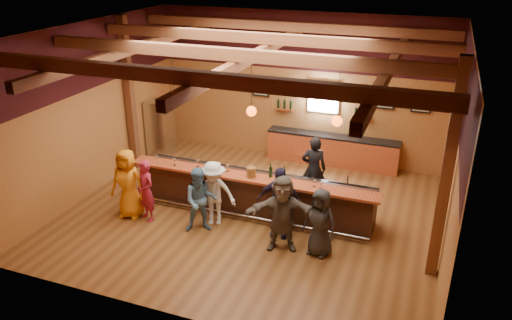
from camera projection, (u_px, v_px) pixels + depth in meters
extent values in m
plane|color=brown|center=(252.00, 213.00, 12.59)|extent=(9.00, 9.00, 0.00)
cube|color=#975A29|center=(299.00, 88.00, 15.13)|extent=(9.00, 0.04, 4.50)
cube|color=#975A29|center=(165.00, 207.00, 8.25)|extent=(9.00, 0.04, 4.50)
cube|color=#975A29|center=(92.00, 109.00, 13.14)|extent=(0.04, 8.00, 4.50)
cube|color=#975A29|center=(456.00, 156.00, 10.25)|extent=(0.04, 8.00, 4.50)
cube|color=brown|center=(251.00, 32.00, 10.80)|extent=(9.00, 8.00, 0.04)
cube|color=black|center=(300.00, 41.00, 14.56)|extent=(9.00, 0.01, 1.70)
cube|color=black|center=(86.00, 56.00, 12.57)|extent=(0.01, 8.00, 1.70)
cube|color=black|center=(466.00, 89.00, 9.70)|extent=(0.01, 8.00, 1.70)
cube|color=#592E19|center=(129.00, 95.00, 14.38)|extent=(0.22, 0.22, 4.50)
cube|color=#592E19|center=(447.00, 174.00, 9.44)|extent=(0.22, 0.22, 4.50)
cube|color=#592E19|center=(187.00, 77.00, 8.34)|extent=(8.80, 0.20, 0.25)
cube|color=#592E19|center=(233.00, 55.00, 10.06)|extent=(8.80, 0.20, 0.25)
cube|color=#592E19|center=(266.00, 38.00, 11.78)|extent=(8.80, 0.20, 0.25)
cube|color=#592E19|center=(291.00, 26.00, 13.50)|extent=(8.80, 0.20, 0.25)
cube|color=#592E19|center=(135.00, 48.00, 11.98)|extent=(0.18, 7.80, 0.22)
cube|color=#592E19|center=(251.00, 57.00, 11.02)|extent=(0.18, 7.80, 0.22)
cube|color=#592E19|center=(390.00, 68.00, 10.05)|extent=(0.18, 7.80, 0.22)
cube|color=black|center=(252.00, 195.00, 12.38)|extent=(6.00, 0.60, 1.05)
cube|color=#93381A|center=(249.00, 178.00, 12.00)|extent=(6.30, 0.50, 0.06)
cube|color=black|center=(257.00, 174.00, 12.55)|extent=(6.00, 0.48, 0.05)
cube|color=black|center=(257.00, 191.00, 12.73)|extent=(6.00, 0.48, 0.90)
cube|color=silver|center=(335.00, 188.00, 11.92)|extent=(0.45, 0.40, 0.14)
cube|color=silver|center=(356.00, 192.00, 11.76)|extent=(0.45, 0.40, 0.14)
cylinder|color=silver|center=(246.00, 216.00, 12.17)|extent=(6.00, 0.06, 0.06)
cube|color=#93381A|center=(332.00, 151.00, 15.22)|extent=(4.00, 0.50, 0.90)
cube|color=black|center=(333.00, 136.00, 15.03)|extent=(4.00, 0.52, 0.05)
cube|color=silver|center=(324.00, 97.00, 14.91)|extent=(0.95, 0.08, 0.95)
cube|color=white|center=(323.00, 97.00, 14.87)|extent=(0.78, 0.01, 0.78)
cube|color=black|center=(261.00, 89.00, 15.52)|extent=(0.55, 0.04, 0.45)
cube|color=silver|center=(261.00, 89.00, 15.50)|extent=(0.45, 0.01, 0.35)
cube|color=black|center=(385.00, 101.00, 14.30)|extent=(0.55, 0.04, 0.45)
cube|color=silver|center=(385.00, 102.00, 14.28)|extent=(0.45, 0.01, 0.35)
cube|color=black|center=(421.00, 105.00, 13.98)|extent=(0.55, 0.04, 0.45)
cube|color=silver|center=(421.00, 105.00, 13.96)|extent=(0.45, 0.01, 0.35)
cube|color=#93381A|center=(284.00, 109.00, 15.43)|extent=(0.60, 0.18, 0.04)
cylinder|color=black|center=(278.00, 104.00, 15.44)|extent=(0.07, 0.07, 0.26)
cylinder|color=black|center=(284.00, 105.00, 15.37)|extent=(0.07, 0.07, 0.26)
cylinder|color=black|center=(291.00, 105.00, 15.31)|extent=(0.07, 0.07, 0.26)
cube|color=#93381A|center=(362.00, 118.00, 14.66)|extent=(0.60, 0.18, 0.04)
cylinder|color=black|center=(356.00, 112.00, 14.67)|extent=(0.07, 0.07, 0.26)
cylinder|color=black|center=(363.00, 113.00, 14.60)|extent=(0.07, 0.07, 0.26)
cylinder|color=black|center=(369.00, 114.00, 14.54)|extent=(0.07, 0.07, 0.26)
cylinder|color=black|center=(173.00, 77.00, 11.91)|extent=(0.01, 0.01, 1.25)
sphere|color=#FF4D0C|center=(175.00, 102.00, 12.16)|extent=(0.24, 0.24, 0.24)
cylinder|color=black|center=(251.00, 85.00, 11.26)|extent=(0.01, 0.01, 1.25)
sphere|color=#FF4D0C|center=(251.00, 111.00, 11.51)|extent=(0.24, 0.24, 0.24)
cylinder|color=black|center=(339.00, 93.00, 10.62)|extent=(0.01, 0.01, 1.25)
sphere|color=#FF4D0C|center=(337.00, 121.00, 10.87)|extent=(0.24, 0.24, 0.24)
cube|color=silver|center=(160.00, 128.00, 15.78)|extent=(0.70, 0.70, 1.80)
imported|color=orange|center=(128.00, 184.00, 12.15)|extent=(0.91, 0.64, 1.77)
imported|color=maroon|center=(146.00, 191.00, 12.03)|extent=(0.67, 0.58, 1.55)
imported|color=#537FA7|center=(201.00, 200.00, 11.55)|extent=(0.96, 0.88, 1.59)
imported|color=silver|center=(214.00, 194.00, 11.83)|extent=(1.17, 0.85, 1.62)
imported|color=#211C38|center=(279.00, 202.00, 11.33)|extent=(1.06, 0.56, 1.73)
imported|color=#5B5249|center=(282.00, 213.00, 10.82)|extent=(1.71, 0.95, 1.76)
imported|color=#262628|center=(320.00, 223.00, 10.66)|extent=(0.85, 0.66, 1.55)
imported|color=black|center=(314.00, 169.00, 12.93)|extent=(0.72, 0.54, 1.78)
cylinder|color=brown|center=(251.00, 172.00, 11.93)|extent=(0.22, 0.22, 0.24)
cylinder|color=black|center=(271.00, 172.00, 11.92)|extent=(0.08, 0.08, 0.26)
cylinder|color=black|center=(271.00, 165.00, 11.85)|extent=(0.03, 0.03, 0.09)
cylinder|color=black|center=(284.00, 175.00, 11.76)|extent=(0.08, 0.08, 0.28)
cylinder|color=black|center=(284.00, 167.00, 11.69)|extent=(0.03, 0.03, 0.10)
cylinder|color=silver|center=(157.00, 161.00, 12.81)|extent=(0.06, 0.06, 0.01)
cylinder|color=silver|center=(157.00, 160.00, 12.79)|extent=(0.01, 0.01, 0.09)
sphere|color=silver|center=(157.00, 157.00, 12.76)|extent=(0.07, 0.07, 0.07)
cylinder|color=silver|center=(175.00, 165.00, 12.60)|extent=(0.08, 0.08, 0.01)
cylinder|color=silver|center=(175.00, 163.00, 12.57)|extent=(0.01, 0.01, 0.11)
sphere|color=silver|center=(174.00, 160.00, 12.54)|extent=(0.09, 0.09, 0.09)
cylinder|color=silver|center=(198.00, 166.00, 12.52)|extent=(0.08, 0.08, 0.01)
cylinder|color=silver|center=(198.00, 164.00, 12.50)|extent=(0.01, 0.01, 0.11)
sphere|color=silver|center=(198.00, 161.00, 12.47)|extent=(0.09, 0.09, 0.09)
cylinder|color=silver|center=(207.00, 171.00, 12.30)|extent=(0.06, 0.06, 0.01)
cylinder|color=silver|center=(207.00, 169.00, 12.28)|extent=(0.01, 0.01, 0.09)
sphere|color=silver|center=(207.00, 166.00, 12.25)|extent=(0.07, 0.07, 0.07)
cylinder|color=silver|center=(228.00, 171.00, 12.26)|extent=(0.08, 0.08, 0.01)
cylinder|color=silver|center=(228.00, 169.00, 12.24)|extent=(0.01, 0.01, 0.11)
sphere|color=silver|center=(228.00, 166.00, 12.21)|extent=(0.09, 0.09, 0.09)
cylinder|color=silver|center=(282.00, 184.00, 11.63)|extent=(0.07, 0.07, 0.01)
cylinder|color=silver|center=(282.00, 181.00, 11.61)|extent=(0.01, 0.01, 0.10)
sphere|color=silver|center=(282.00, 178.00, 11.57)|extent=(0.08, 0.08, 0.08)
cylinder|color=silver|center=(314.00, 186.00, 11.50)|extent=(0.07, 0.07, 0.01)
cylinder|color=silver|center=(314.00, 184.00, 11.48)|extent=(0.01, 0.01, 0.10)
sphere|color=silver|center=(314.00, 181.00, 11.45)|extent=(0.08, 0.08, 0.08)
cylinder|color=silver|center=(321.00, 189.00, 11.38)|extent=(0.07, 0.07, 0.01)
cylinder|color=silver|center=(321.00, 187.00, 11.36)|extent=(0.01, 0.01, 0.10)
sphere|color=silver|center=(321.00, 183.00, 11.33)|extent=(0.08, 0.08, 0.08)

